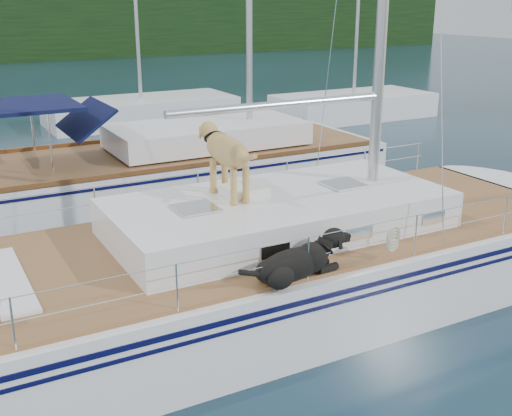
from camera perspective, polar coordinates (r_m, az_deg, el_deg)
ground at (r=10.19m, az=-1.96°, el=-9.32°), size 120.00×120.00×0.00m
main_sailboat at (r=9.92m, az=-1.52°, el=-5.71°), size 12.00×3.87×14.01m
neighbor_sailboat at (r=15.96m, az=-7.86°, el=3.25°), size 11.00×3.50×13.30m
bg_boat_center at (r=25.74m, az=-10.14°, el=8.46°), size 7.20×3.00×11.65m
bg_boat_east at (r=26.82m, az=8.64°, el=8.94°), size 6.40×3.00×11.65m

